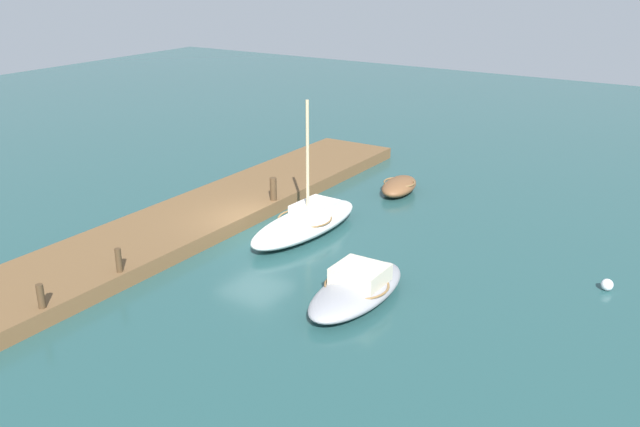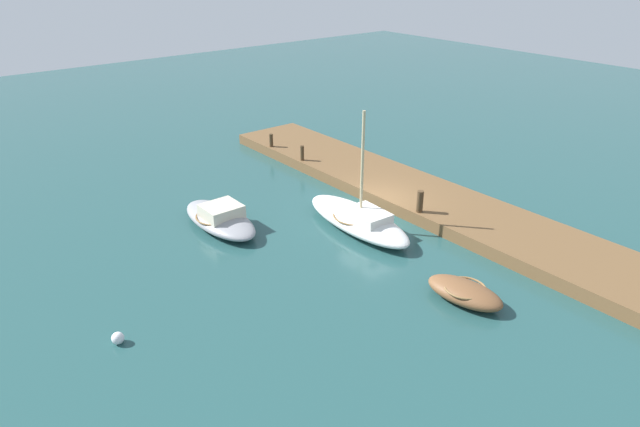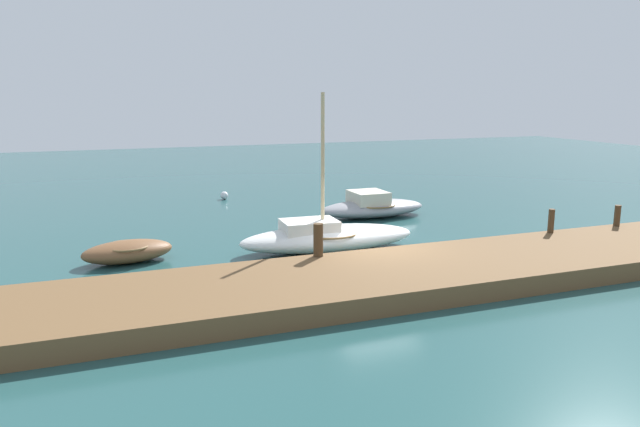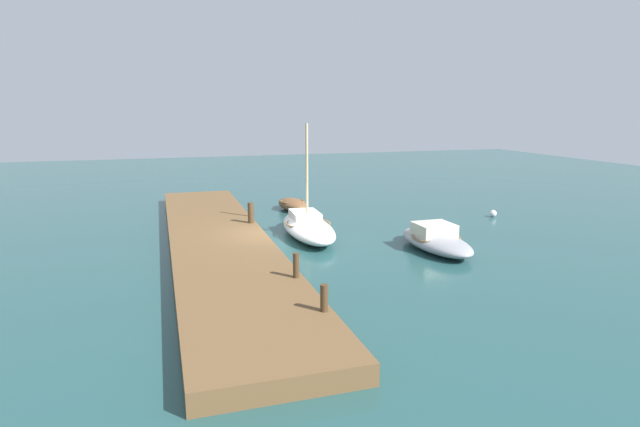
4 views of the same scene
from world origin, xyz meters
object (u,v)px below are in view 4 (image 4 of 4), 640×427
marker_buoy (493,214)px  mooring_post_mid_west (296,265)px  mooring_post_mid_east (324,298)px  mooring_post_west (251,213)px  dinghy_brown (292,204)px  sailboat_white (308,226)px  motorboat_grey (436,240)px

marker_buoy → mooring_post_mid_west: bearing=-58.1°
mooring_post_mid_west → mooring_post_mid_east: mooring_post_mid_west is taller
mooring_post_west → marker_buoy: mooring_post_west is taller
mooring_post_mid_west → marker_buoy: mooring_post_mid_west is taller
dinghy_brown → mooring_post_mid_east: size_ratio=3.93×
sailboat_white → mooring_post_mid_west: bearing=-16.2°
dinghy_brown → mooring_post_mid_west: mooring_post_mid_west is taller
dinghy_brown → motorboat_grey: motorboat_grey is taller
dinghy_brown → mooring_post_mid_west: size_ratio=3.62×
motorboat_grey → dinghy_brown: bearing=-160.7°
sailboat_white → motorboat_grey: size_ratio=1.30×
sailboat_white → mooring_post_west: 2.73m
mooring_post_west → mooring_post_mid_west: (8.21, 0.00, -0.08)m
mooring_post_mid_west → marker_buoy: 15.43m
motorboat_grey → mooring_post_west: size_ratio=4.85×
motorboat_grey → marker_buoy: size_ratio=12.11×
mooring_post_mid_west → mooring_post_west: bearing=180.0°
mooring_post_mid_east → motorboat_grey: bearing=132.0°
mooring_post_mid_west → dinghy_brown: bearing=166.2°
sailboat_white → marker_buoy: sailboat_white is taller
mooring_post_west → motorboat_grey: bearing=53.9°
dinghy_brown → mooring_post_mid_east: 16.39m
sailboat_white → mooring_post_west: size_ratio=6.30×
marker_buoy → motorboat_grey: bearing=-52.1°
mooring_post_west → mooring_post_mid_west: 8.21m
motorboat_grey → mooring_post_mid_west: (3.26, -6.80, 0.51)m
sailboat_white → dinghy_brown: size_ratio=2.08×
dinghy_brown → mooring_post_west: size_ratio=3.02×
motorboat_grey → marker_buoy: bearing=127.5°
sailboat_white → mooring_post_mid_west: 7.43m
dinghy_brown → mooring_post_mid_east: (16.06, -3.24, 0.56)m
motorboat_grey → mooring_post_west: mooring_post_west is taller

